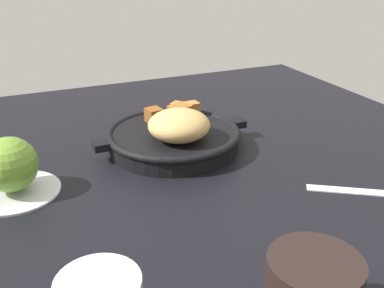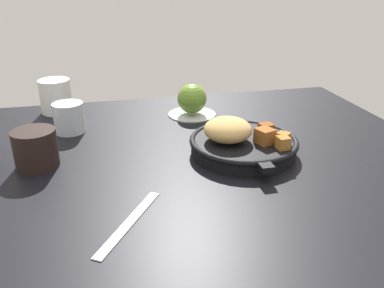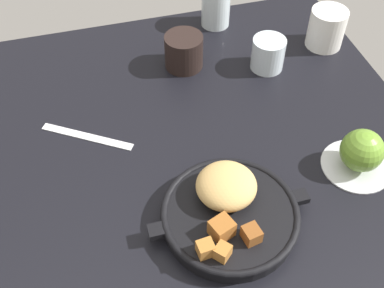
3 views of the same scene
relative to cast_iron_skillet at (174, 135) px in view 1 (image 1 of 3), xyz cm
name	(u,v)px [view 1 (image 1 of 3)]	position (x,y,z in cm)	size (l,w,h in cm)	color
ground_plane	(217,174)	(-3.58, 8.80, -3.80)	(91.67, 101.14, 2.40)	black
cast_iron_skillet	(174,135)	(0.00, 0.00, 0.00)	(26.46, 22.17, 7.80)	black
saucer_plate	(14,191)	(25.41, 4.54, -2.30)	(12.38, 12.38, 0.60)	#B7BABF
red_apple	(10,164)	(25.41, 4.54, 1.76)	(7.51, 7.51, 7.51)	olive
butter_knife	(375,192)	(-19.78, 24.48, -2.42)	(18.26, 1.60, 0.36)	silver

